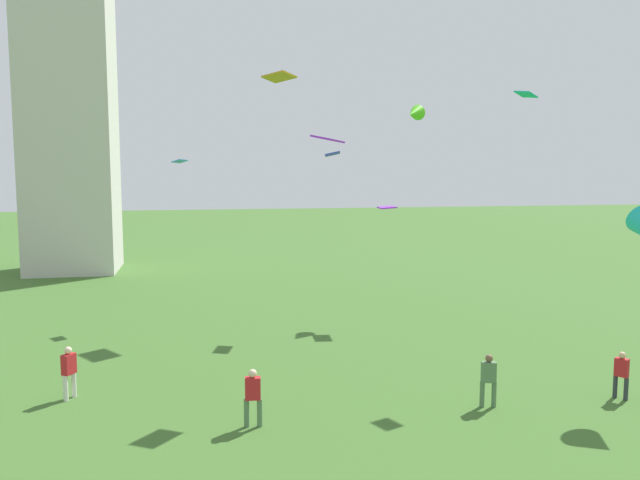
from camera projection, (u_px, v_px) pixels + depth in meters
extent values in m
cylinder|color=#51754C|center=(260.00, 413.00, 19.92)|extent=(0.16, 0.16, 0.87)
cylinder|color=#51754C|center=(247.00, 413.00, 19.88)|extent=(0.16, 0.16, 0.87)
cube|color=red|center=(253.00, 388.00, 19.81)|extent=(0.49, 0.31, 0.69)
sphere|color=beige|center=(253.00, 373.00, 19.76)|extent=(0.25, 0.25, 0.25)
cylinder|color=#51754C|center=(494.00, 394.00, 21.55)|extent=(0.16, 0.16, 0.86)
cylinder|color=#51754C|center=(482.00, 394.00, 21.55)|extent=(0.16, 0.16, 0.86)
cube|color=#51754C|center=(489.00, 372.00, 21.46)|extent=(0.51, 0.35, 0.68)
sphere|color=brown|center=(489.00, 358.00, 21.41)|extent=(0.25, 0.25, 0.25)
cylinder|color=#2D3338|center=(626.00, 389.00, 22.17)|extent=(0.15, 0.15, 0.80)
cylinder|color=#2D3338|center=(615.00, 386.00, 22.43)|extent=(0.15, 0.15, 0.80)
cube|color=red|center=(622.00, 367.00, 22.22)|extent=(0.45, 0.50, 0.63)
sphere|color=#D8AD84|center=(622.00, 355.00, 22.18)|extent=(0.23, 0.23, 0.23)
cylinder|color=silver|center=(74.00, 385.00, 22.49)|extent=(0.17, 0.17, 0.88)
cylinder|color=silver|center=(66.00, 388.00, 22.11)|extent=(0.17, 0.17, 0.88)
cube|color=red|center=(69.00, 364.00, 22.21)|extent=(0.48, 0.55, 0.70)
sphere|color=beige|center=(68.00, 350.00, 22.16)|extent=(0.26, 0.26, 0.26)
cone|color=#50CF1B|center=(414.00, 114.00, 36.37)|extent=(1.55, 1.60, 1.07)
cube|color=#2F39CE|center=(332.00, 154.00, 32.95)|extent=(0.99, 1.25, 0.29)
cube|color=#338FE9|center=(180.00, 161.00, 34.55)|extent=(0.91, 0.96, 0.22)
cube|color=#BF8F1A|center=(279.00, 77.00, 34.29)|extent=(1.88, 1.93, 0.45)
cube|color=#9B20ED|center=(328.00, 139.00, 23.86)|extent=(1.40, 1.46, 0.29)
cube|color=#05B997|center=(526.00, 94.00, 25.92)|extent=(0.78, 0.98, 0.34)
cube|color=#9329DC|center=(387.00, 207.00, 33.40)|extent=(0.87, 1.21, 0.12)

